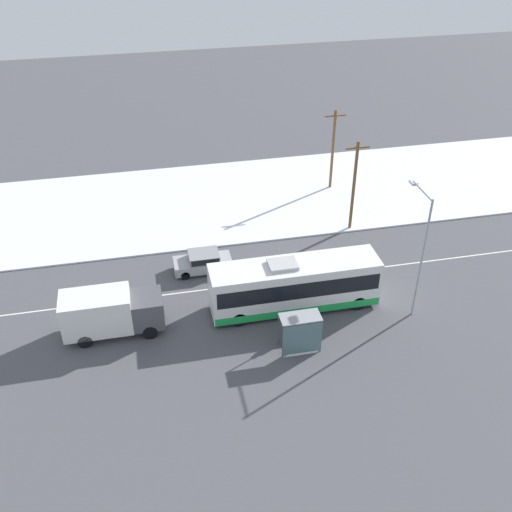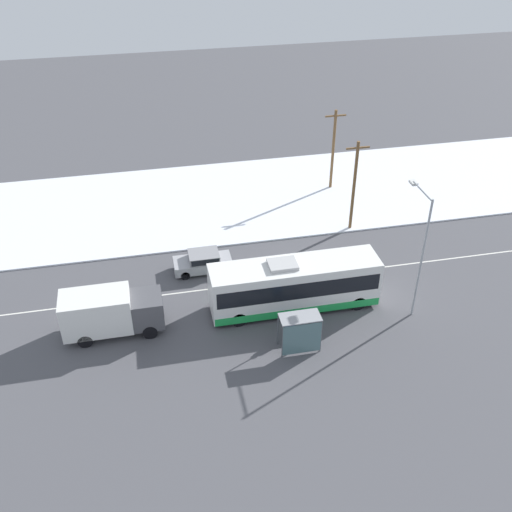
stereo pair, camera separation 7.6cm
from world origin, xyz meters
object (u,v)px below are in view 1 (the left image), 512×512
Objects in this scene: bus_shelter at (301,329)px; streetlamp at (420,241)px; sedan_car at (203,261)px; utility_pole_snowlot at (333,148)px; city_bus at (294,285)px; box_truck at (110,312)px; utility_pole_roadside at (354,185)px; pedestrian_at_stop at (290,323)px.

streetlamp is at bearing 16.27° from bus_shelter.
sedan_car is 15.01m from streetlamp.
utility_pole_snowlot is (0.26, 17.33, -1.49)m from streetlamp.
utility_pole_snowlot is (7.51, 15.51, 2.03)m from city_bus.
utility_pole_roadside reaches higher than box_truck.
utility_pole_roadside is 6.99m from utility_pole_snowlot.
utility_pole_snowlot reaches higher than sedan_car.
streetlamp reaches higher than utility_pole_roadside.
pedestrian_at_stop is at bearing -109.56° from city_bus.
utility_pole_snowlot is (19.11, 15.63, 2.16)m from box_truck.
pedestrian_at_stop is at bearing 103.62° from bus_shelter.
sedan_car is at bearing 40.22° from box_truck.
sedan_car is (6.39, 5.41, -0.81)m from box_truck.
utility_pole_roadside is at bearing 25.14° from box_truck.
city_bus is 4.51× the size of bus_shelter.
streetlamp reaches higher than bus_shelter.
bus_shelter is 14.96m from utility_pole_roadside.
bus_shelter reaches higher than sedan_car.
box_truck reaches higher than sedan_car.
utility_pole_roadside is at bearing 55.28° from pedestrian_at_stop.
box_truck is at bearing -140.71° from utility_pole_snowlot.
pedestrian_at_stop is 9.30m from streetlamp.
pedestrian_at_stop is 1.42m from bus_shelter.
sedan_car is 2.21× the size of pedestrian_at_stop.
utility_pole_snowlot is (8.53, 18.38, 2.64)m from pedestrian_at_stop.
utility_pole_snowlot is at bearing 67.30° from bus_shelter.
streetlamp is (7.25, -1.83, 3.51)m from city_bus.
utility_pole_roadside is at bearing 59.09° from bus_shelter.
utility_pole_roadside is (7.60, 12.70, 2.21)m from bus_shelter.
city_bus is 8.26m from streetlamp.
utility_pole_roadside reaches higher than utility_pole_snowlot.
sedan_car is (-5.20, 5.28, -0.94)m from city_bus.
sedan_car is at bearing 115.47° from bus_shelter.
city_bus is 7.47m from sedan_car.
box_truck is 11.60m from bus_shelter.
city_bus is 1.79× the size of box_truck.
pedestrian_at_stop is at bearing -14.57° from box_truck.
utility_pole_roadside reaches higher than pedestrian_at_stop.
streetlamp is at bearing -14.14° from city_bus.
city_bus is 2.67× the size of sedan_car.
utility_pole_roadside is at bearing -95.09° from utility_pole_snowlot.
bus_shelter is at bearing -76.38° from pedestrian_at_stop.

